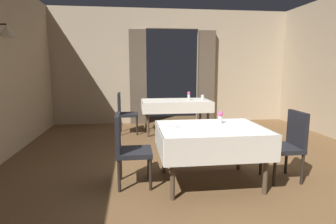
# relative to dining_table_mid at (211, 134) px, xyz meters

# --- Properties ---
(ground) EXTENTS (10.08, 10.08, 0.00)m
(ground) POSITION_rel_dining_table_mid_xyz_m (0.09, -0.05, -0.65)
(ground) COLOR brown
(wall_back) EXTENTS (6.40, 0.27, 3.00)m
(wall_back) POSITION_rel_dining_table_mid_xyz_m (0.09, 4.13, 0.86)
(wall_back) COLOR tan
(wall_back) RESTS_ON ground
(dining_table_mid) EXTENTS (1.35, 1.07, 0.75)m
(dining_table_mid) POSITION_rel_dining_table_mid_xyz_m (0.00, 0.00, 0.00)
(dining_table_mid) COLOR #4C3D2D
(dining_table_mid) RESTS_ON ground
(dining_table_far) EXTENTS (1.57, 0.93, 0.75)m
(dining_table_far) POSITION_rel_dining_table_mid_xyz_m (-0.00, 2.87, 0.01)
(dining_table_far) COLOR #4C3D2D
(dining_table_far) RESTS_ON ground
(chair_mid_left) EXTENTS (0.44, 0.44, 0.93)m
(chair_mid_left) POSITION_rel_dining_table_mid_xyz_m (-1.06, 0.06, -0.14)
(chair_mid_left) COLOR black
(chair_mid_left) RESTS_ON ground
(chair_mid_right) EXTENTS (0.44, 0.44, 0.93)m
(chair_mid_right) POSITION_rel_dining_table_mid_xyz_m (1.06, -0.02, -0.14)
(chair_mid_right) COLOR black
(chair_mid_right) RESTS_ON ground
(chair_far_left) EXTENTS (0.44, 0.44, 0.93)m
(chair_far_left) POSITION_rel_dining_table_mid_xyz_m (-1.17, 2.91, -0.14)
(chair_far_left) COLOR black
(chair_far_left) RESTS_ON ground
(flower_vase_mid) EXTENTS (0.07, 0.07, 0.17)m
(flower_vase_mid) POSITION_rel_dining_table_mid_xyz_m (0.18, 0.20, 0.19)
(flower_vase_mid) COLOR silver
(flower_vase_mid) RESTS_ON dining_table_mid
(plate_mid_b) EXTENTS (0.21, 0.21, 0.01)m
(plate_mid_b) POSITION_rel_dining_table_mid_xyz_m (-0.50, 0.06, 0.10)
(plate_mid_b) COLOR white
(plate_mid_b) RESTS_ON dining_table_mid
(flower_vase_far) EXTENTS (0.07, 0.07, 0.19)m
(flower_vase_far) POSITION_rel_dining_table_mid_xyz_m (0.30, 2.89, 0.20)
(flower_vase_far) COLOR silver
(flower_vase_far) RESTS_ON dining_table_far
(glass_far_b) EXTENTS (0.08, 0.08, 0.12)m
(glass_far_b) POSITION_rel_dining_table_mid_xyz_m (0.62, 2.87, 0.16)
(glass_far_b) COLOR silver
(glass_far_b) RESTS_ON dining_table_far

